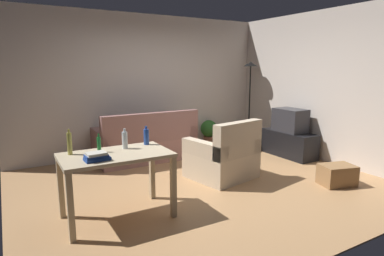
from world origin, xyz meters
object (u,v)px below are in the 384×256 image
object	(u,v)px
tv_stand	(289,144)
storage_box	(337,175)
potted_plant	(209,131)
bottle_clear	(125,140)
torchiere_lamp	(250,80)
tv	(290,120)
armchair	(224,158)
couch	(146,144)
bottle_green	(99,144)
bottle_squat	(70,143)
desk	(116,163)
bottle_blue	(146,137)
book_stack	(97,157)

from	to	relation	value
tv_stand	storage_box	world-z (taller)	tv_stand
potted_plant	bottle_clear	distance (m)	3.43
tv_stand	bottle_clear	distance (m)	3.65
tv_stand	torchiere_lamp	bearing A→B (deg)	0.00
tv	potted_plant	bearing A→B (deg)	32.41
tv	torchiere_lamp	bearing A→B (deg)	0.17
tv	armchair	world-z (taller)	same
tv_stand	tv	bearing A→B (deg)	-90.00
couch	tv_stand	size ratio (longest dim) A/B	1.63
torchiere_lamp	armchair	distance (m)	2.67
tv_stand	bottle_green	distance (m)	3.94
bottle_clear	couch	bearing A→B (deg)	61.04
couch	bottle_green	world-z (taller)	bottle_green
couch	bottle_clear	world-z (taller)	bottle_clear
couch	armchair	bearing A→B (deg)	113.31
torchiere_lamp	bottle_green	world-z (taller)	torchiere_lamp
couch	tv	bearing A→B (deg)	155.74
tv_stand	potted_plant	distance (m)	1.70
bottle_squat	bottle_clear	size ratio (longest dim) A/B	1.19
couch	bottle_green	distance (m)	2.35
couch	armchair	size ratio (longest dim) A/B	1.72
desk	armchair	size ratio (longest dim) A/B	1.16
couch	storage_box	world-z (taller)	couch
storage_box	bottle_squat	distance (m)	3.71
desk	bottle_blue	world-z (taller)	bottle_blue
torchiere_lamp	bottle_green	size ratio (longest dim) A/B	8.54
torchiere_lamp	potted_plant	bearing A→B (deg)	165.24
book_stack	armchair	bearing A→B (deg)	17.49
bottle_squat	bottle_green	bearing A→B (deg)	-9.63
torchiere_lamp	bottle_green	xyz separation A→B (m)	(-3.82, -1.93, -0.56)
tv_stand	bottle_squat	world-z (taller)	bottle_squat
torchiere_lamp	armchair	bearing A→B (deg)	-138.92
torchiere_lamp	bottle_squat	size ratio (longest dim) A/B	6.36
bottle_blue	book_stack	xyz separation A→B (m)	(-0.71, -0.39, -0.06)
desk	book_stack	distance (m)	0.34
tv	bottle_blue	distance (m)	3.30
torchiere_lamp	book_stack	xyz separation A→B (m)	(-3.93, -2.26, -0.61)
desk	armchair	xyz separation A→B (m)	(1.85, 0.49, -0.33)
potted_plant	bottle_blue	world-z (taller)	bottle_blue
desk	bottle_green	size ratio (longest dim) A/B	5.69
tv_stand	storage_box	xyz separation A→B (m)	(-0.58, -1.49, -0.09)
storage_box	bottle_blue	size ratio (longest dim) A/B	2.06
potted_plant	book_stack	size ratio (longest dim) A/B	2.19
tv	bottle_clear	world-z (taller)	bottle_clear
tv	couch	bearing A→B (deg)	65.74
armchair	bottle_blue	size ratio (longest dim) A/B	4.47
storage_box	bottle_clear	world-z (taller)	bottle_clear
armchair	bottle_blue	bearing A→B (deg)	0.30
armchair	bottle_green	world-z (taller)	bottle_green
couch	potted_plant	xyz separation A→B (m)	(1.58, 0.31, 0.02)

